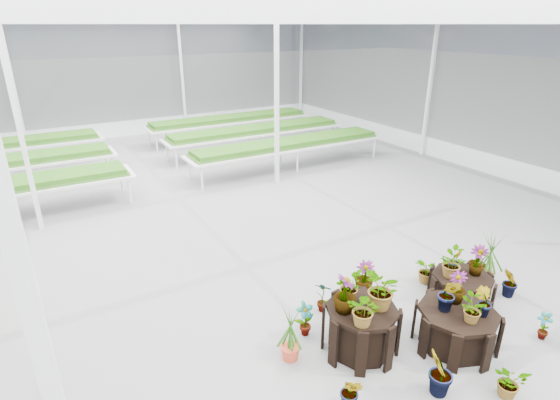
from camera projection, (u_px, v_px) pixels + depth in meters
ground_plane at (243, 276)px, 7.84m from camera, size 24.00×24.00×0.00m
greenhouse_shell at (239, 155)px, 7.00m from camera, size 18.00×24.00×4.50m
steel_frame at (239, 155)px, 7.00m from camera, size 18.00×24.00×4.50m
nursery_benches at (141, 156)px, 13.45m from camera, size 16.00×7.00×0.84m
plinth_tall at (360, 329)px, 5.94m from camera, size 1.12×1.12×0.69m
plinth_mid at (456, 328)px, 6.04m from camera, size 1.23×1.23×0.58m
plinth_low at (461, 288)px, 7.09m from camera, size 1.27×1.27×0.44m
nursery_plants at (417, 294)px, 6.33m from camera, size 4.43×3.01×1.26m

